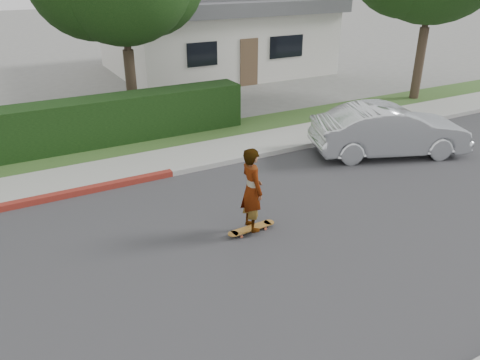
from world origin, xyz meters
The scene contains 9 objects.
ground centered at (0.00, 0.00, 0.00)m, with size 120.00×120.00×0.00m, color slate.
road centered at (0.00, 0.00, 0.01)m, with size 60.00×8.00×0.01m, color #2D2D30.
curb_far centered at (0.00, 4.10, 0.07)m, with size 60.00×0.20×0.15m, color #9E9E99.
sidewalk_far centered at (0.00, 5.00, 0.06)m, with size 60.00×1.60×0.12m, color gray.
planting_strip centered at (0.00, 6.60, 0.05)m, with size 60.00×1.60×0.10m, color #2D4C1E.
house centered at (8.00, 16.00, 2.10)m, with size 10.60×8.60×4.30m.
skateboard centered at (1.43, 0.58, 0.10)m, with size 1.12×0.28×0.10m.
skateboarder centered at (1.43, 0.58, 0.99)m, with size 0.64×0.42×1.76m, color white.
car_silver centered at (7.14, 2.55, 0.73)m, with size 1.54×4.43×1.46m, color silver.
Camera 1 is at (-2.79, -6.69, 5.08)m, focal length 35.00 mm.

